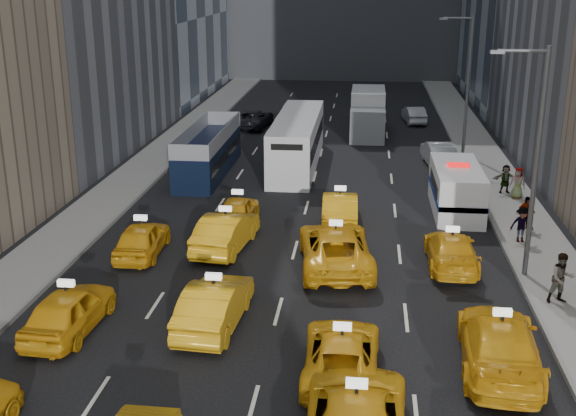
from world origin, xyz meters
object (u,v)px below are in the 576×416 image
city_bus (297,141)px  box_truck (368,113)px  nypd_van (456,190)px  double_decker (209,151)px

city_bus → box_truck: (4.33, 9.43, 0.08)m
nypd_van → box_truck: (-4.47, 17.83, 0.46)m
double_decker → box_truck: bearing=47.6°
nypd_van → city_bus: 12.17m
double_decker → box_truck: size_ratio=1.33×
nypd_van → box_truck: size_ratio=0.81×
double_decker → city_bus: 5.66m
nypd_van → box_truck: 18.39m
city_bus → box_truck: box_truck is taller
city_bus → box_truck: size_ratio=1.63×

